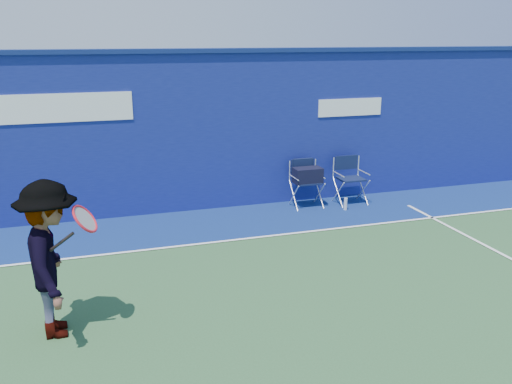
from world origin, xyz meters
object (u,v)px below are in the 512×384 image
object	(u,v)px
directors_chair_right	(350,189)
tennis_player	(51,259)
directors_chair_left	(307,187)
water_bottle	(346,204)

from	to	relation	value
directors_chair_right	tennis_player	xyz separation A→B (m)	(-5.52, -3.54, 0.61)
directors_chair_right	tennis_player	size ratio (longest dim) A/B	0.52
tennis_player	directors_chair_left	bearing A→B (deg)	38.18
directors_chair_left	water_bottle	distance (m)	0.84
directors_chair_left	tennis_player	size ratio (longest dim) A/B	0.52
directors_chair_left	water_bottle	xyz separation A→B (m)	(0.65, -0.46, -0.27)
directors_chair_left	water_bottle	bearing A→B (deg)	-35.25
directors_chair_right	tennis_player	world-z (taller)	tennis_player
water_bottle	tennis_player	bearing A→B (deg)	-148.96
directors_chair_left	directors_chair_right	bearing A→B (deg)	-3.32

